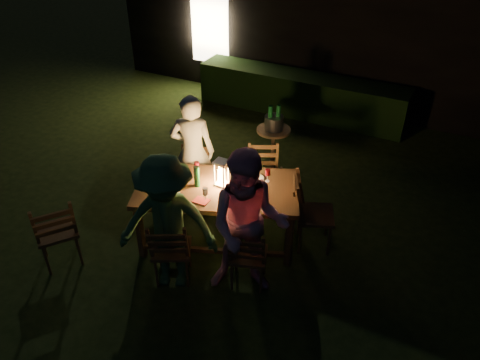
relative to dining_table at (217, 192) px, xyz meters
The scene contains 29 objects.
garden_envelope 6.61m from the dining_table, 89.66° to the left, with size 40.00×40.00×3.20m.
dining_table is the anchor object (origin of this frame).
chair_near_left 1.00m from the dining_table, 98.24° to the right, with size 0.61×0.62×0.99m.
chair_near_right 1.01m from the dining_table, 37.81° to the right, with size 0.54×0.56×0.94m.
chair_far_left 1.01m from the dining_table, 142.25° to the left, with size 0.53×0.55×0.91m.
chair_far_right 1.05m from the dining_table, 76.48° to the left, with size 0.60×0.61×0.98m.
chair_end 1.30m from the dining_table, 21.94° to the left, with size 0.65×0.63×1.07m.
chair_spare 2.04m from the dining_table, 139.93° to the right, with size 0.69×0.68×1.05m.
person_house_side 0.94m from the dining_table, 140.69° to the left, with size 0.62×0.41×1.70m, color white.
person_opp_right 0.95m from the dining_table, 39.31° to the right, with size 0.89×0.69×1.83m, color #E9A0B5.
person_opp_left 0.94m from the dining_table, 96.82° to the right, with size 1.12×0.64×1.73m, color #306033.
lantern 0.25m from the dining_table, 66.94° to the left, with size 0.16×0.16×0.35m.
plate_far_left 0.60m from the dining_table, behind, with size 0.25×0.25×0.01m, color white.
plate_near_left 0.60m from the dining_table, 136.26° to the right, with size 0.25×0.25×0.01m, color white.
plate_far_right 0.51m from the dining_table, 47.99° to the left, with size 0.25×0.25×0.01m, color white.
plate_near_right 0.51m from the dining_table, ahead, with size 0.25×0.25×0.01m, color white.
wineglass_a 0.44m from the dining_table, 158.91° to the left, with size 0.06×0.06×0.18m, color #59070F, non-canonical shape.
wineglass_b 0.75m from the dining_table, 148.60° to the right, with size 0.06×0.06×0.18m, color #59070F, non-canonical shape.
wineglass_c 0.44m from the dining_table, 21.09° to the right, with size 0.06×0.06×0.18m, color #59070F, non-canonical shape.
wineglass_d 0.67m from the dining_table, 38.12° to the left, with size 0.06×0.06×0.18m, color #59070F, non-canonical shape.
wineglass_e 0.36m from the dining_table, 86.50° to the right, with size 0.06×0.06×0.18m, color silver, non-canonical shape.
bottle_table 0.34m from the dining_table, 158.06° to the right, with size 0.07×0.07×0.28m, color #0F471E.
napkin_left 0.36m from the dining_table, 93.18° to the right, with size 0.18×0.14×0.01m, color red.
napkin_right 0.63m from the dining_table, ahead, with size 0.18×0.14×0.01m, color red.
phone 0.69m from the dining_table, 132.24° to the right, with size 0.14×0.07×0.01m, color black.
side_table 1.96m from the dining_table, 92.28° to the left, with size 0.54×0.54×0.73m.
ice_bucket 1.96m from the dining_table, 92.28° to the left, with size 0.30×0.30×0.22m, color #A5A8AD.
bottle_bucket_a 1.92m from the dining_table, 93.82° to the left, with size 0.07×0.07×0.32m, color #0F471E.
bottle_bucket_b 2.00m from the dining_table, 90.80° to the left, with size 0.07×0.07×0.32m, color #0F471E.
Camera 1 is at (2.39, -4.56, 4.14)m, focal length 35.00 mm.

